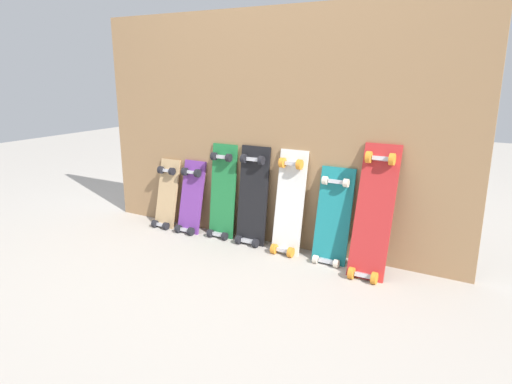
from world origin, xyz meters
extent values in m
plane|color=#B2AAA0|center=(0.00, 0.00, 0.00)|extent=(12.00, 12.00, 0.00)
cube|color=#99724C|center=(0.00, 0.07, 0.78)|extent=(2.72, 0.04, 1.56)
cube|color=tan|center=(-0.82, -0.03, 0.22)|extent=(0.18, 0.16, 0.59)
cube|color=#B7B7BF|center=(-0.82, -0.10, 0.02)|extent=(0.08, 0.04, 0.03)
cube|color=#B7B7BF|center=(-0.82, 0.00, 0.43)|extent=(0.08, 0.04, 0.03)
cylinder|color=black|center=(-0.87, -0.12, 0.03)|extent=(0.03, 0.06, 0.06)
cylinder|color=black|center=(-0.76, -0.12, 0.03)|extent=(0.03, 0.06, 0.06)
cylinder|color=black|center=(-0.87, -0.02, 0.44)|extent=(0.03, 0.06, 0.06)
cylinder|color=black|center=(-0.76, -0.02, 0.44)|extent=(0.03, 0.06, 0.06)
cube|color=#6B338C|center=(-0.58, -0.03, 0.23)|extent=(0.19, 0.16, 0.60)
cube|color=#B7B7BF|center=(-0.58, -0.11, 0.03)|extent=(0.09, 0.04, 0.03)
cube|color=#B7B7BF|center=(-0.58, 0.00, 0.44)|extent=(0.09, 0.04, 0.03)
cylinder|color=black|center=(-0.64, -0.12, 0.03)|extent=(0.03, 0.06, 0.06)
cylinder|color=black|center=(-0.52, -0.12, 0.03)|extent=(0.03, 0.06, 0.06)
cylinder|color=black|center=(-0.64, -0.02, 0.45)|extent=(0.03, 0.06, 0.06)
cylinder|color=black|center=(-0.52, -0.02, 0.45)|extent=(0.03, 0.06, 0.06)
cube|color=#1E7238|center=(-0.32, 0.00, 0.30)|extent=(0.20, 0.11, 0.74)
cube|color=#B7B7BF|center=(-0.32, -0.06, 0.03)|extent=(0.09, 0.04, 0.03)
cube|color=#B7B7BF|center=(-0.32, 0.01, 0.58)|extent=(0.09, 0.04, 0.03)
cylinder|color=black|center=(-0.38, -0.08, 0.03)|extent=(0.03, 0.06, 0.06)
cylinder|color=black|center=(-0.25, -0.08, 0.03)|extent=(0.03, 0.06, 0.06)
cylinder|color=black|center=(-0.38, -0.01, 0.59)|extent=(0.03, 0.06, 0.06)
cylinder|color=black|center=(-0.25, -0.01, 0.59)|extent=(0.03, 0.06, 0.06)
cube|color=black|center=(-0.06, -0.01, 0.31)|extent=(0.22, 0.12, 0.74)
cube|color=#B7B7BF|center=(-0.06, -0.07, 0.03)|extent=(0.10, 0.04, 0.03)
cube|color=#B7B7BF|center=(-0.06, 0.01, 0.59)|extent=(0.10, 0.04, 0.03)
cylinder|color=black|center=(-0.13, -0.09, 0.03)|extent=(0.03, 0.06, 0.06)
cylinder|color=black|center=(0.01, -0.09, 0.03)|extent=(0.03, 0.06, 0.06)
cylinder|color=black|center=(-0.13, -0.01, 0.59)|extent=(0.03, 0.06, 0.06)
cylinder|color=black|center=(0.01, -0.01, 0.59)|extent=(0.03, 0.06, 0.06)
cube|color=silver|center=(0.23, -0.03, 0.31)|extent=(0.20, 0.15, 0.74)
cube|color=#B7B7BF|center=(0.23, -0.10, 0.03)|extent=(0.09, 0.04, 0.03)
cube|color=#B7B7BF|center=(0.23, 0.00, 0.59)|extent=(0.09, 0.04, 0.03)
cylinder|color=orange|center=(0.17, -0.12, 0.03)|extent=(0.03, 0.07, 0.07)
cylinder|color=orange|center=(0.29, -0.12, 0.03)|extent=(0.03, 0.07, 0.07)
cylinder|color=orange|center=(0.17, -0.02, 0.60)|extent=(0.03, 0.07, 0.07)
cylinder|color=orange|center=(0.29, -0.02, 0.60)|extent=(0.03, 0.07, 0.07)
cube|color=#197A7F|center=(0.53, -0.03, 0.26)|extent=(0.22, 0.16, 0.67)
cube|color=#B7B7BF|center=(0.53, -0.11, 0.02)|extent=(0.10, 0.04, 0.03)
cube|color=#B7B7BF|center=(0.53, 0.00, 0.51)|extent=(0.10, 0.04, 0.03)
cylinder|color=beige|center=(0.47, -0.13, 0.03)|extent=(0.03, 0.05, 0.05)
cylinder|color=beige|center=(0.60, -0.13, 0.03)|extent=(0.03, 0.05, 0.05)
cylinder|color=beige|center=(0.47, -0.02, 0.51)|extent=(0.03, 0.05, 0.05)
cylinder|color=beige|center=(0.60, -0.02, 0.51)|extent=(0.03, 0.05, 0.05)
cube|color=#B22626|center=(0.80, -0.09, 0.35)|extent=(0.22, 0.27, 0.83)
cube|color=#B7B7BF|center=(0.80, -0.21, 0.03)|extent=(0.10, 0.04, 0.03)
cube|color=#B7B7BF|center=(0.80, -0.01, 0.68)|extent=(0.10, 0.04, 0.03)
cylinder|color=orange|center=(0.73, -0.23, 0.03)|extent=(0.03, 0.07, 0.07)
cylinder|color=orange|center=(0.87, -0.23, 0.03)|extent=(0.03, 0.07, 0.07)
cylinder|color=orange|center=(0.73, -0.02, 0.69)|extent=(0.03, 0.07, 0.07)
cylinder|color=orange|center=(0.87, -0.02, 0.69)|extent=(0.03, 0.07, 0.07)
camera|label=1|loc=(1.47, -2.61, 1.17)|focal=31.90mm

